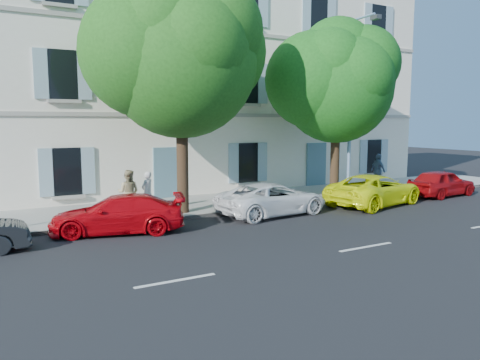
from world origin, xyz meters
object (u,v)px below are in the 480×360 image
car_white_coupe (272,199)px  pedestrian_a (147,192)px  car_red_coupe (118,214)px  pedestrian_c (378,171)px  car_red_hatchback (442,183)px  pedestrian_b (128,193)px  tree_right (337,87)px  car_yellow_supercar (374,190)px  tree_left (181,62)px  street_lamp (353,97)px

car_white_coupe → pedestrian_a: pedestrian_a is taller
car_red_coupe → pedestrian_c: pedestrian_c is taller
car_red_coupe → car_white_coupe: (6.15, 0.00, 0.01)m
car_red_hatchback → pedestrian_b: 15.21m
car_white_coupe → pedestrian_a: 4.94m
car_white_coupe → tree_right: 6.70m
car_yellow_supercar → pedestrian_b: (-10.29, 2.44, 0.33)m
car_white_coupe → tree_right: bearing=-75.3°
car_white_coupe → pedestrian_c: size_ratio=2.52×
tree_right → tree_left: bearing=-179.2°
pedestrian_a → pedestrian_c: bearing=149.5°
car_red_coupe → street_lamp: 12.23m
car_yellow_supercar → tree_left: 9.98m
car_red_coupe → car_yellow_supercar: (11.24, -0.43, 0.06)m
pedestrian_c → car_yellow_supercar: bearing=140.3°
car_white_coupe → pedestrian_a: bearing=57.5°
car_red_coupe → tree_right: bearing=115.9°
car_red_hatchback → street_lamp: size_ratio=0.48×
pedestrian_a → pedestrian_c: pedestrian_c is taller
car_white_coupe → car_red_hatchback: car_red_hatchback is taller
car_red_coupe → car_white_coupe: size_ratio=0.95×
pedestrian_b → car_yellow_supercar: bearing=-158.8°
car_red_coupe → street_lamp: size_ratio=0.53×
street_lamp → pedestrian_b: 11.16m
car_yellow_supercar → tree_right: (-0.52, 2.08, 4.57)m
tree_right → pedestrian_b: (-9.77, 0.37, -4.24)m
car_white_coupe → tree_left: tree_left is taller
tree_left → tree_right: size_ratio=1.13×
car_red_coupe → pedestrian_c: 14.98m
street_lamp → pedestrian_b: street_lamp is taller
car_red_hatchback → tree_left: bearing=77.9°
car_yellow_supercar → pedestrian_a: (-9.47, 2.71, 0.26)m
car_red_hatchback → tree_right: bearing=66.1°
car_yellow_supercar → tree_right: size_ratio=0.62×
car_red_hatchback → street_lamp: (-4.56, 1.53, 4.13)m
car_red_hatchback → pedestrian_c: (-1.27, 2.99, 0.40)m
car_white_coupe → pedestrian_b: pedestrian_b is taller
tree_left → tree_right: tree_left is taller
tree_left → pedestrian_b: tree_left is taller
pedestrian_c → car_red_hatchback: bearing=-149.1°
pedestrian_c → pedestrian_a: bearing=99.9°
car_red_coupe → pedestrian_b: bearing=171.9°
street_lamp → pedestrian_a: (-9.65, 0.98, -3.85)m
tree_left → pedestrian_c: bearing=5.9°
car_red_coupe → car_yellow_supercar: size_ratio=0.88×
pedestrian_a → car_red_hatchback: bearing=137.4°
car_red_hatchback → car_red_coupe: bearing=84.9°
car_red_coupe → pedestrian_a: size_ratio=2.73×
tree_left → pedestrian_a: (-1.20, 0.73, -4.97)m
pedestrian_a → pedestrian_b: size_ratio=0.92×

